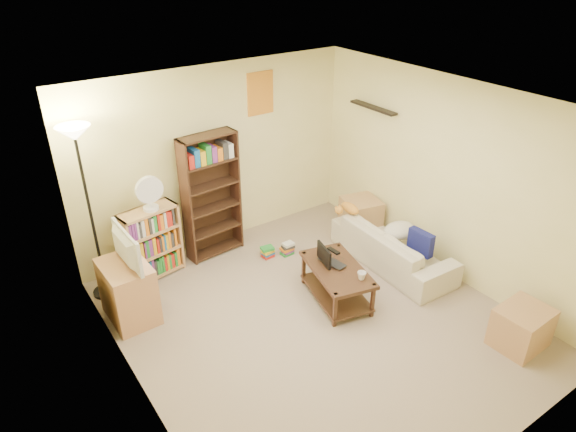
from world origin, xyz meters
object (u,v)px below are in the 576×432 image
at_px(end_cabinet, 521,327).
at_px(sofa, 393,247).
at_px(mug, 362,276).
at_px(television, 121,249).
at_px(coffee_table, 337,279).
at_px(tv_stand, 128,292).
at_px(tall_bookshelf, 211,193).
at_px(floor_lamp, 80,165).
at_px(tabby_cat, 348,208).
at_px(side_table, 361,217).
at_px(desk_fan, 149,193).
at_px(laptop, 335,261).
at_px(short_bookshelf, 151,243).

bearing_deg(end_cabinet, sofa, 89.98).
distance_m(mug, television, 2.67).
distance_m(sofa, coffee_table, 1.12).
bearing_deg(end_cabinet, tv_stand, 139.10).
xyz_separation_m(tall_bookshelf, end_cabinet, (1.80, -3.51, -0.68)).
relative_size(television, floor_lamp, 0.34).
distance_m(sofa, end_cabinet, 1.91).
distance_m(tabby_cat, mug, 1.46).
bearing_deg(television, side_table, -93.03).
distance_m(sofa, desk_fan, 3.19).
xyz_separation_m(sofa, television, (-3.25, 0.91, 0.66)).
bearing_deg(desk_fan, laptop, -44.62).
distance_m(tall_bookshelf, side_table, 2.21).
height_order(sofa, mug, mug).
height_order(sofa, end_cabinet, sofa).
distance_m(tabby_cat, short_bookshelf, 2.65).
bearing_deg(floor_lamp, tv_stand, -81.08).
relative_size(desk_fan, end_cabinet, 0.82).
bearing_deg(tv_stand, tall_bookshelf, 24.17).
distance_m(side_table, end_cabinet, 2.74).
xyz_separation_m(coffee_table, short_bookshelf, (-1.60, 1.74, 0.18)).
bearing_deg(floor_lamp, side_table, -11.59).
height_order(coffee_table, television, television).
xyz_separation_m(tabby_cat, television, (-3.05, 0.21, 0.33)).
height_order(coffee_table, end_cabinet, end_cabinet).
height_order(tabby_cat, mug, tabby_cat).
bearing_deg(laptop, tabby_cat, -58.76).
distance_m(television, side_table, 3.48).
bearing_deg(mug, end_cabinet, -53.85).
bearing_deg(end_cabinet, tall_bookshelf, 117.15).
bearing_deg(side_table, coffee_table, -141.97).
height_order(desk_fan, floor_lamp, floor_lamp).
xyz_separation_m(laptop, end_cabinet, (1.05, -1.85, -0.24)).
xyz_separation_m(sofa, side_table, (0.17, 0.82, 0.02)).
height_order(sofa, laptop, sofa).
xyz_separation_m(tv_stand, side_table, (3.42, -0.09, -0.08)).
xyz_separation_m(mug, tv_stand, (-2.22, 1.41, -0.14)).
bearing_deg(tabby_cat, coffee_table, -136.10).
height_order(sofa, tabby_cat, tabby_cat).
distance_m(short_bookshelf, end_cabinet, 4.41).
xyz_separation_m(laptop, desk_fan, (-1.60, 1.58, 0.72)).
xyz_separation_m(mug, floor_lamp, (-2.32, 2.05, 1.21)).
distance_m(tabby_cat, end_cabinet, 2.64).
bearing_deg(end_cabinet, tabby_cat, 94.38).
xyz_separation_m(television, side_table, (3.42, -0.09, -0.64)).
distance_m(sofa, television, 3.44).
relative_size(coffee_table, side_table, 1.98).
bearing_deg(tall_bookshelf, side_table, -25.97).
relative_size(tabby_cat, mug, 3.54).
distance_m(coffee_table, mug, 0.40).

